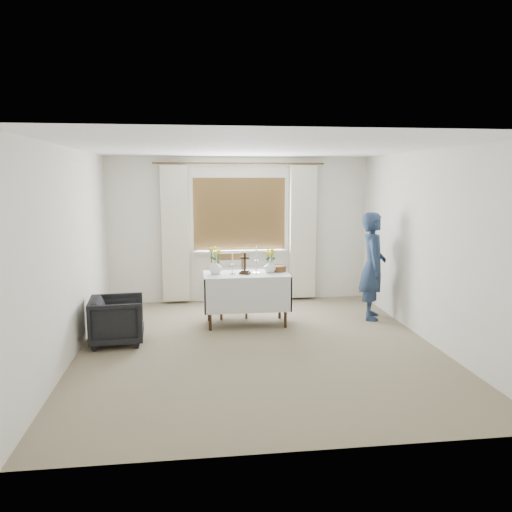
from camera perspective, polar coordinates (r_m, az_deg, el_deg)
The scene contains 12 objects.
ground at distance 6.49m, azimuth 0.25°, elevation -10.30°, with size 5.00×5.00×0.00m, color gray.
altar_table at distance 7.34m, azimuth -1.12°, elevation -4.94°, with size 1.24×0.64×0.76m, color white.
wooden_chair at distance 7.76m, azimuth -2.76°, elevation -3.38°, with size 0.45×0.45×0.98m, color brown, non-canonical shape.
armchair at distance 6.77m, azimuth -15.59°, elevation -7.09°, with size 0.66×0.68×0.62m, color black.
person at distance 7.78m, azimuth 13.21°, elevation -1.11°, with size 0.60×0.39×1.63m, color navy.
radiator at distance 8.73m, azimuth -1.83°, elevation -3.23°, with size 1.10×0.10×0.60m, color white.
wooden_cross at distance 7.19m, azimuth -1.29°, elevation -0.85°, with size 0.15×0.10×0.31m, color black, non-canonical shape.
candlestick_left at distance 7.18m, azimuth -2.71°, elevation -0.87°, with size 0.09×0.09×0.31m, color silver, non-canonical shape.
candlestick_right at distance 7.23m, azimuth 0.03°, elevation -0.45°, with size 0.11×0.11×0.40m, color silver, non-canonical shape.
flower_vase_left at distance 7.24m, azimuth -4.66°, elevation -1.27°, with size 0.19×0.19×0.20m, color white.
flower_vase_right at distance 7.31m, azimuth 1.59°, elevation -1.21°, with size 0.18×0.18×0.18m, color white.
wicker_basket at distance 7.43m, azimuth 2.56°, elevation -1.43°, with size 0.23×0.23×0.09m, color brown.
Camera 1 is at (-0.80, -6.08, 2.14)m, focal length 35.00 mm.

